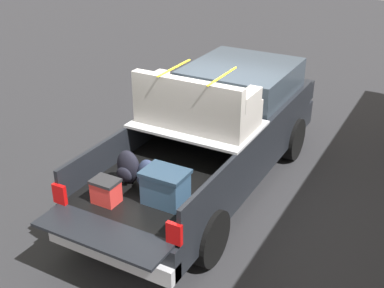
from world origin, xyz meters
name	(u,v)px	position (x,y,z in m)	size (l,w,h in m)	color
ground_plane	(209,187)	(0.00, 0.00, 0.00)	(40.00, 40.00, 0.00)	#262628
pickup_truck	(219,129)	(0.37, 0.00, 0.96)	(6.05, 2.06, 2.23)	black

